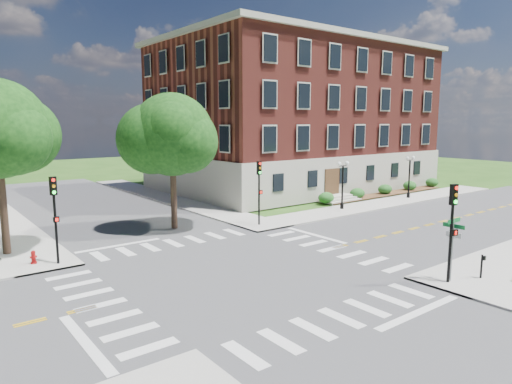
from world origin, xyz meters
TOP-DOWN VIEW (x-y plane):
  - ground at (0.00, 0.00)m, footprint 160.00×160.00m
  - road_ew at (0.00, 0.00)m, footprint 90.00×12.00m
  - road_ns at (0.00, 0.00)m, footprint 12.00×90.00m
  - sidewalk_ne at (15.38, 15.38)m, footprint 34.00×34.00m
  - crosswalk_east at (7.20, 0.00)m, footprint 2.20×10.20m
  - stop_bar_east at (8.80, 3.00)m, footprint 0.40×5.50m
  - main_building at (24.00, 21.99)m, footprint 30.60×22.40m
  - shrub_row at (27.00, 10.80)m, footprint 18.00×2.00m
  - tree_d at (1.88, 10.58)m, footprint 5.89×5.89m
  - traffic_signal_se at (7.04, -7.76)m, footprint 0.37×0.44m
  - traffic_signal_ne at (7.45, 7.65)m, footprint 0.34×0.39m
  - traffic_signal_nw at (-7.15, 6.89)m, footprint 0.37×0.43m
  - twin_lamp_west at (17.19, 8.10)m, footprint 1.36×0.36m
  - twin_lamp_east at (27.14, 8.03)m, footprint 1.36×0.36m
  - street_sign_pole at (7.30, -7.72)m, footprint 1.10×1.10m
  - push_button_post at (8.87, -8.46)m, footprint 0.14×0.21m
  - fire_hydrant at (-8.23, 7.68)m, footprint 0.35×0.35m

SIDE VIEW (x-z plane):
  - ground at x=0.00m, z-range 0.00..0.00m
  - crosswalk_east at x=7.20m, z-range -0.01..0.01m
  - stop_bar_east at x=8.80m, z-range 0.00..0.00m
  - shrub_row at x=27.00m, z-range -0.65..0.65m
  - road_ew at x=0.00m, z-range 0.00..0.01m
  - road_ns at x=0.00m, z-range 0.00..0.01m
  - sidewalk_ne at x=15.38m, z-range 0.00..0.12m
  - fire_hydrant at x=-8.23m, z-range 0.09..0.84m
  - push_button_post at x=8.87m, z-range 0.20..1.40m
  - street_sign_pole at x=7.30m, z-range 0.76..3.86m
  - twin_lamp_west at x=17.19m, z-range 0.41..4.64m
  - twin_lamp_east at x=27.14m, z-range 0.41..4.64m
  - traffic_signal_se at x=7.04m, z-range 0.79..5.59m
  - traffic_signal_ne at x=7.45m, z-range 0.79..5.59m
  - traffic_signal_nw at x=-7.15m, z-range 0.79..5.59m
  - tree_d at x=1.88m, z-range 2.02..11.75m
  - main_building at x=24.00m, z-range 0.09..16.59m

